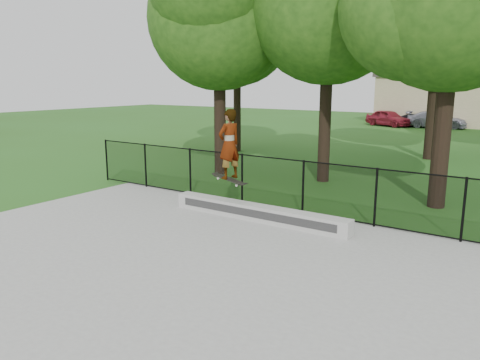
{
  "coord_description": "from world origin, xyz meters",
  "views": [
    {
      "loc": [
        5.58,
        -5.25,
        3.62
      ],
      "look_at": [
        -0.91,
        4.2,
        1.2
      ],
      "focal_mm": 35.0,
      "sensor_mm": 36.0,
      "label": 1
    }
  ],
  "objects_px": {
    "car_c": "(436,120)",
    "skater_airborne": "(229,145)",
    "car_b": "(417,121)",
    "car_a": "(388,118)",
    "grind_ledge": "(257,213)"
  },
  "relations": [
    {
      "from": "grind_ledge",
      "to": "skater_airborne",
      "type": "bearing_deg",
      "value": -171.89
    },
    {
      "from": "car_a",
      "to": "car_b",
      "type": "height_order",
      "value": "car_a"
    },
    {
      "from": "grind_ledge",
      "to": "skater_airborne",
      "type": "distance_m",
      "value": 1.91
    },
    {
      "from": "car_c",
      "to": "skater_airborne",
      "type": "distance_m",
      "value": 29.82
    },
    {
      "from": "car_b",
      "to": "grind_ledge",
      "type": "bearing_deg",
      "value": -166.66
    },
    {
      "from": "grind_ledge",
      "to": "skater_airborne",
      "type": "height_order",
      "value": "skater_airborne"
    },
    {
      "from": "skater_airborne",
      "to": "car_a",
      "type": "bearing_deg",
      "value": 99.29
    },
    {
      "from": "grind_ledge",
      "to": "car_b",
      "type": "xyz_separation_m",
      "value": [
        -3.44,
        29.59,
        0.25
      ]
    },
    {
      "from": "skater_airborne",
      "to": "car_b",
      "type": "bearing_deg",
      "value": 95.05
    },
    {
      "from": "car_a",
      "to": "skater_airborne",
      "type": "distance_m",
      "value": 29.57
    },
    {
      "from": "car_a",
      "to": "skater_airborne",
      "type": "height_order",
      "value": "skater_airborne"
    },
    {
      "from": "grind_ledge",
      "to": "car_a",
      "type": "relative_size",
      "value": 1.31
    },
    {
      "from": "grind_ledge",
      "to": "car_b",
      "type": "relative_size",
      "value": 1.81
    },
    {
      "from": "car_a",
      "to": "car_c",
      "type": "xyz_separation_m",
      "value": [
        3.62,
        0.61,
        -0.02
      ]
    },
    {
      "from": "car_b",
      "to": "skater_airborne",
      "type": "distance_m",
      "value": 29.86
    }
  ]
}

